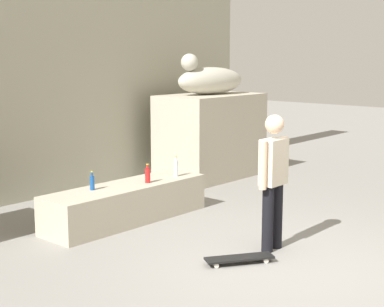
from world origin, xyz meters
TOP-DOWN VIEW (x-y plane):
  - ground_plane at (0.00, 0.00)m, footprint 40.00×40.00m
  - facade_wall at (0.00, 5.04)m, footprint 10.10×0.60m
  - pedestal_right at (3.19, 3.74)m, footprint 2.07×1.21m
  - statue_reclining_right at (3.16, 3.75)m, footprint 1.65×0.74m
  - ledge_block at (0.00, 2.65)m, footprint 2.60×0.72m
  - skater at (0.34, 0.39)m, footprint 0.54×0.23m
  - skateboard at (-0.32, 0.39)m, footprint 0.78×0.61m
  - bottle_red at (0.30, 2.52)m, footprint 0.08×0.08m
  - bottle_clear at (0.90, 2.52)m, footprint 0.06×0.06m
  - bottle_blue at (-0.53, 2.76)m, footprint 0.06×0.06m

SIDE VIEW (x-z plane):
  - ground_plane at x=0.00m, z-range 0.00..0.00m
  - skateboard at x=-0.32m, z-range 0.02..0.10m
  - ledge_block at x=0.00m, z-range 0.00..0.54m
  - bottle_blue at x=-0.53m, z-range 0.51..0.77m
  - bottle_red at x=0.30m, z-range 0.51..0.79m
  - bottle_clear at x=0.90m, z-range 0.51..0.83m
  - pedestal_right at x=3.19m, z-range 0.00..1.61m
  - skater at x=0.34m, z-range 0.09..1.76m
  - statue_reclining_right at x=3.16m, z-range 1.51..2.29m
  - facade_wall at x=0.00m, z-range 0.00..6.09m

